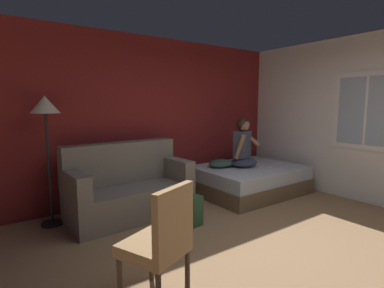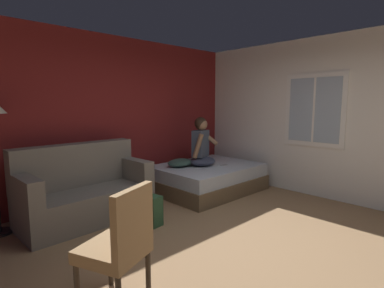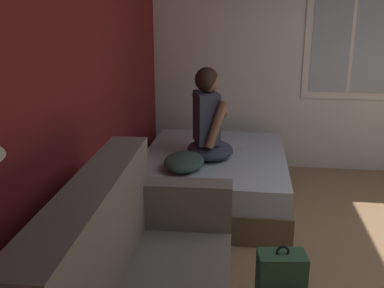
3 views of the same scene
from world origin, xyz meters
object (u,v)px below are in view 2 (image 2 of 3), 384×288
(bed, at_px, (207,178))
(couch, at_px, (84,192))
(person_seated, at_px, (201,146))
(backpack, at_px, (150,211))
(side_chair, at_px, (120,243))
(cell_phone, at_px, (224,165))
(throw_pillow, at_px, (180,163))

(bed, xyz_separation_m, couch, (-2.24, 0.21, 0.16))
(person_seated, relative_size, backpack, 1.91)
(side_chair, height_order, person_seated, person_seated)
(bed, relative_size, cell_phone, 12.96)
(couch, bearing_deg, cell_phone, -10.67)
(backpack, distance_m, cell_phone, 1.93)
(bed, xyz_separation_m, throw_pillow, (-0.46, 0.23, 0.31))
(couch, bearing_deg, backpack, -55.71)
(couch, height_order, backpack, couch)
(throw_pillow, xyz_separation_m, cell_phone, (0.64, -0.48, -0.07))
(couch, distance_m, backpack, 0.97)
(side_chair, bearing_deg, backpack, 46.32)
(side_chair, bearing_deg, cell_phone, 26.42)
(side_chair, distance_m, backpack, 1.64)
(bed, distance_m, cell_phone, 0.39)
(cell_phone, bearing_deg, person_seated, 48.64)
(side_chair, bearing_deg, person_seated, 33.36)
(cell_phone, bearing_deg, bed, 41.17)
(bed, relative_size, backpack, 4.08)
(bed, distance_m, backpack, 1.80)
(throw_pillow, distance_m, cell_phone, 0.80)
(bed, bearing_deg, cell_phone, -53.95)
(throw_pillow, bearing_deg, backpack, -147.09)
(bed, bearing_deg, backpack, -161.41)
(bed, relative_size, side_chair, 1.90)
(backpack, bearing_deg, person_seated, 21.29)
(bed, height_order, cell_phone, cell_phone)
(couch, relative_size, side_chair, 1.76)
(backpack, height_order, throw_pillow, throw_pillow)
(couch, height_order, cell_phone, couch)
(person_seated, distance_m, cell_phone, 0.54)
(side_chair, height_order, cell_phone, side_chair)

